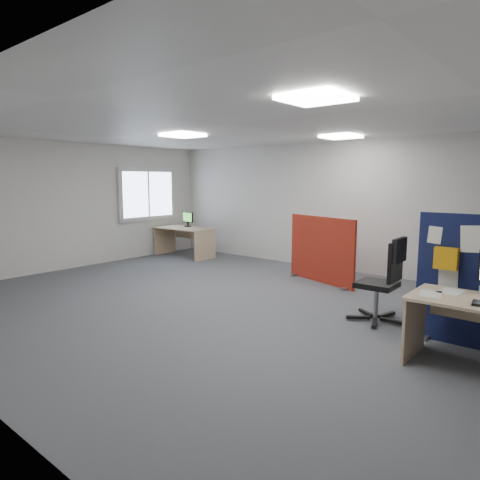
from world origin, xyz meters
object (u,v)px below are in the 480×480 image
Objects in this scene: office_chair at (386,275)px; second_desk at (185,235)px; monitor_second at (188,219)px; red_divider at (321,250)px.

second_desk is at bearing 162.02° from office_chair.
red_divider is at bearing 1.22° from monitor_second.
monitor_second is (-0.07, 0.16, 0.39)m from second_desk.
monitor_second is 0.36× the size of office_chair.
office_chair is (1.80, -1.50, 0.04)m from red_divider.
red_divider is 3.90× the size of monitor_second.
red_divider is 1.04× the size of second_desk.
monitor_second is 6.16m from office_chair.
red_divider is 3.98m from second_desk.
office_chair reaches higher than monitor_second.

